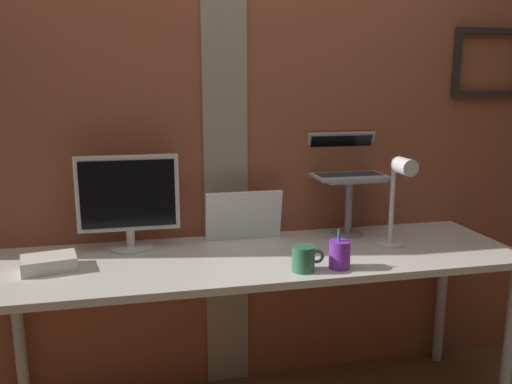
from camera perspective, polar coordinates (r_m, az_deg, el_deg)
The scene contains 10 objects.
brick_wall_back at distance 2.42m, azimuth -3.10°, elevation 6.88°, with size 3.72×0.16×2.49m.
desk at distance 2.19m, azimuth 0.57°, elevation -8.75°, with size 2.20×0.64×0.75m.
monitor at distance 2.25m, azimuth -14.05°, elevation -0.61°, with size 0.43×0.18×0.41m.
laptop_stand at distance 2.44m, azimuth 10.33°, elevation -0.53°, with size 0.28×0.22×0.28m.
laptop at distance 2.48m, azimuth 9.86°, elevation 3.12°, with size 0.34×0.28×0.20m.
whiteboard_panel at distance 2.34m, azimuth -1.37°, elevation -2.67°, with size 0.35×0.02×0.23m, color white.
desk_lamp at distance 2.26m, azimuth 15.62°, elevation -0.06°, with size 0.12×0.20×0.41m.
pen_cup at distance 2.02m, azimuth 9.31°, elevation -6.89°, with size 0.08×0.08×0.16m.
coffee_mug at distance 1.98m, azimuth 5.37°, elevation -7.40°, with size 0.13×0.09×0.10m.
paper_clutter_stack at distance 2.14m, azimuth -22.10°, elevation -7.37°, with size 0.20×0.14×0.05m, color silver.
Camera 1 is at (-0.39, -2.00, 1.45)m, focal length 35.87 mm.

